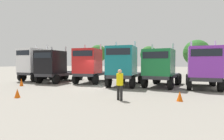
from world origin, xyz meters
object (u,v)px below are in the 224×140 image
Objects in this scene: semi_truck_red at (90,65)px; semi_truck_green at (160,68)px; traffic_cone_near at (180,96)px; traffic_cone_far at (17,93)px; semi_truck_black at (54,66)px; semi_truck_teal at (124,66)px; visitor_in_hivis at (120,82)px; semi_truck_purple at (203,68)px; traffic_cone_mid at (21,82)px; semi_truck_white at (36,64)px.

semi_truck_red reaches higher than semi_truck_green.
traffic_cone_far is (-9.41, -3.10, 0.00)m from traffic_cone_near.
semi_truck_black is 8.22m from semi_truck_teal.
traffic_cone_far is at bearing -44.27° from visitor_in_hivis.
semi_truck_teal is 1.10× the size of semi_truck_purple.
semi_truck_red is at bearing 45.56° from traffic_cone_mid.
semi_truck_red is 11.00m from semi_truck_purple.
semi_truck_white is 14.83m from semi_truck_green.
visitor_in_hivis is at bearing -36.23° from semi_truck_purple.
semi_truck_white reaches higher than visitor_in_hivis.
semi_truck_red reaches higher than traffic_cone_near.
semi_truck_purple is 10.45× the size of traffic_cone_near.
semi_truck_purple is 6.32m from traffic_cone_near.
semi_truck_white reaches higher than traffic_cone_mid.
semi_truck_white is 17.76m from traffic_cone_near.
semi_truck_red is 1.09× the size of semi_truck_purple.
semi_truck_white is at bearing 131.39° from traffic_cone_far.
semi_truck_black is at bearing -81.09° from semi_truck_green.
semi_truck_teal is 7.45m from traffic_cone_near.
traffic_cone_near is (2.02, -5.72, -1.48)m from semi_truck_green.
semi_truck_red is at bearing 90.87° from traffic_cone_far.
semi_truck_teal is 6.55m from visitor_in_hivis.
visitor_in_hivis is (6.31, -7.11, -0.88)m from semi_truck_red.
traffic_cone_near is at bearing -16.59° from semi_truck_purple.
semi_truck_red is 11.37m from traffic_cone_near.
semi_truck_green reaches higher than traffic_cone_mid.
semi_truck_teal reaches higher than semi_truck_red.
semi_truck_teal is at bearing 136.72° from traffic_cone_near.
visitor_in_hivis is at bearing -11.89° from traffic_cone_mid.
semi_truck_white is at bearing -84.03° from semi_truck_green.
traffic_cone_far is (-4.12, -8.09, -1.63)m from semi_truck_teal.
visitor_in_hivis is at bearing -160.11° from traffic_cone_near.
semi_truck_white is 0.90× the size of semi_truck_teal.
traffic_cone_near is at bearing 23.91° from semi_truck_green.
semi_truck_purple is (6.74, 0.97, -0.11)m from semi_truck_teal.
semi_truck_teal is 9.87m from traffic_cone_mid.
semi_truck_teal reaches higher than visitor_in_hivis.
semi_truck_black is 1.07× the size of semi_truck_purple.
traffic_cone_mid is at bearing -75.88° from semi_truck_purple.
traffic_cone_far is (4.10, -7.93, -1.56)m from semi_truck_black.
semi_truck_red is at bearing -108.52° from semi_truck_teal.
semi_truck_purple is 8.56m from visitor_in_hivis.
semi_truck_green reaches higher than visitor_in_hivis.
semi_truck_white is 0.99× the size of semi_truck_purple.
semi_truck_green is 3.48m from semi_truck_purple.
traffic_cone_near is at bearing 73.84° from semi_truck_white.
semi_truck_purple reaches higher than traffic_cone_near.
semi_truck_black is at bearing -88.61° from semi_truck_purple.
semi_truck_white reaches higher than semi_truck_red.
semi_truck_white is 3.38m from semi_truck_black.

